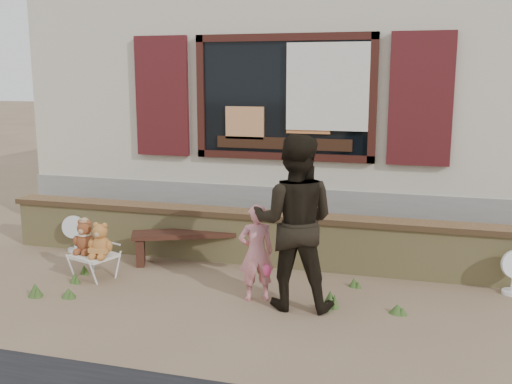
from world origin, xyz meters
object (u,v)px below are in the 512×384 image
(teddy_bear_right, at_px, (101,239))
(child, at_px, (256,253))
(folding_chair, at_px, (94,257))
(teddy_bear_left, at_px, (85,236))
(adult, at_px, (294,222))
(bench, at_px, (196,240))

(teddy_bear_right, bearing_deg, child, 16.62)
(folding_chair, bearing_deg, teddy_bear_left, 180.00)
(folding_chair, xyz_separation_m, adult, (2.44, -0.19, 0.63))
(bench, relative_size, teddy_bear_left, 3.89)
(bench, height_order, folding_chair, bench)
(bench, distance_m, adult, 1.97)
(child, relative_size, adult, 0.58)
(bench, xyz_separation_m, teddy_bear_left, (-1.05, -0.86, 0.20))
(folding_chair, relative_size, adult, 0.32)
(folding_chair, bearing_deg, teddy_bear_right, 0.00)
(bench, bearing_deg, teddy_bear_right, -153.67)
(teddy_bear_right, bearing_deg, adult, 15.69)
(adult, bearing_deg, folding_chair, -9.25)
(child, xyz_separation_m, adult, (0.42, -0.06, 0.37))
(adult, bearing_deg, teddy_bear_left, -10.04)
(teddy_bear_left, relative_size, child, 0.39)
(teddy_bear_left, xyz_separation_m, teddy_bear_right, (0.26, -0.09, 0.00))
(teddy_bear_left, relative_size, teddy_bear_right, 0.98)
(teddy_bear_right, height_order, child, child)
(teddy_bear_right, bearing_deg, bench, 69.54)
(folding_chair, height_order, teddy_bear_right, teddy_bear_right)
(folding_chair, bearing_deg, adult, 14.80)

